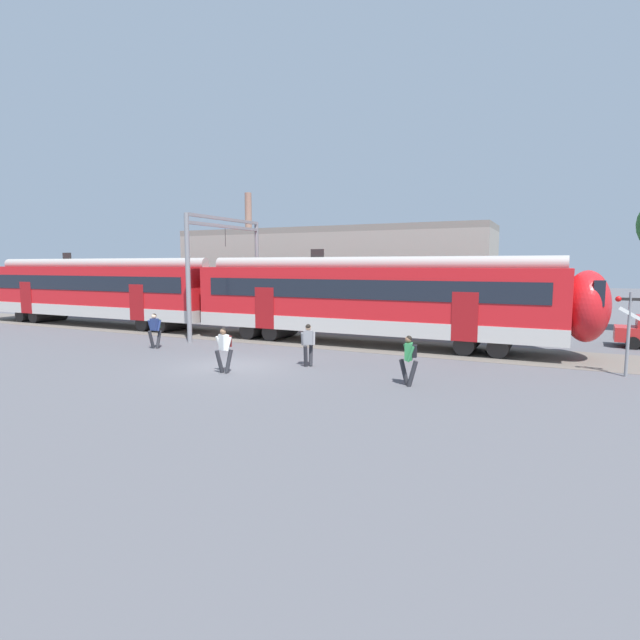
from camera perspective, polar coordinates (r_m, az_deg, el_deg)
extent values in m
plane|color=#515156|center=(19.77, -9.91, -5.27)|extent=(160.00, 160.00, 0.00)
cube|color=#605951|center=(30.40, -14.55, -1.29)|extent=(80.00, 4.40, 0.01)
cube|color=#B7B2AD|center=(24.72, 5.34, -0.40)|extent=(18.00, 3.06, 0.70)
cube|color=red|center=(24.59, 5.38, 3.19)|extent=(18.00, 3.00, 2.40)
cube|color=black|center=(23.16, 4.10, 3.50)|extent=(16.56, 0.03, 0.90)
cube|color=maroon|center=(21.93, 16.21, 0.35)|extent=(1.10, 0.04, 2.10)
cube|color=maroon|center=(25.44, -6.37, 1.36)|extent=(1.10, 0.04, 2.10)
cylinder|color=#9C9793|center=(24.55, 5.42, 6.40)|extent=(17.64, 0.70, 0.70)
cube|color=black|center=(25.60, -0.31, 7.66)|extent=(0.70, 0.12, 0.40)
cylinder|color=black|center=(23.43, 19.92, -2.62)|extent=(0.90, 2.40, 0.90)
cylinder|color=black|center=(23.59, 16.54, -2.44)|extent=(0.90, 2.40, 0.90)
cylinder|color=black|center=(26.85, -4.50, -1.15)|extent=(0.90, 2.40, 0.90)
cylinder|color=black|center=(27.57, -7.02, -0.98)|extent=(0.90, 2.40, 0.90)
ellipsoid|color=red|center=(23.15, 28.17, 1.39)|extent=(1.80, 2.85, 2.95)
cube|color=black|center=(23.14, 29.12, 2.83)|extent=(0.40, 2.40, 1.00)
cube|color=#B7B2AD|center=(35.63, -24.01, 1.15)|extent=(18.00, 3.06, 0.70)
cube|color=red|center=(35.54, -24.13, 3.64)|extent=(18.00, 3.00, 2.40)
cube|color=black|center=(34.57, -26.05, 3.82)|extent=(16.56, 0.03, 0.90)
cube|color=maroon|center=(30.91, -20.22, 1.89)|extent=(1.10, 0.04, 2.10)
cube|color=maroon|center=(38.60, -30.57, 2.22)|extent=(1.10, 0.04, 2.10)
cylinder|color=#9C9793|center=(35.52, -24.23, 5.86)|extent=(17.64, 0.70, 0.70)
cube|color=black|center=(37.61, -26.95, 6.57)|extent=(0.70, 0.12, 0.40)
cylinder|color=black|center=(31.21, -16.43, -0.33)|extent=(0.90, 2.40, 0.90)
cylinder|color=black|center=(32.15, -18.29, -0.20)|extent=(0.90, 2.40, 0.90)
cylinder|color=black|center=(39.51, -28.59, 0.51)|extent=(0.90, 2.40, 0.90)
cylinder|color=black|center=(40.65, -29.75, 0.59)|extent=(0.90, 2.40, 0.90)
cylinder|color=#28282D|center=(24.81, -18.71, -2.14)|extent=(0.16, 0.36, 0.87)
cylinder|color=#28282D|center=(24.87, -17.96, -2.09)|extent=(0.16, 0.36, 0.87)
cube|color=navy|center=(24.75, -18.39, -0.49)|extent=(0.37, 0.25, 0.56)
cylinder|color=navy|center=(24.65, -17.90, -0.61)|extent=(0.10, 0.25, 0.52)
cylinder|color=navy|center=(24.85, -18.88, -0.59)|extent=(0.10, 0.25, 0.52)
sphere|color=beige|center=(24.69, -18.46, 0.41)|extent=(0.22, 0.22, 0.22)
sphere|color=black|center=(24.70, -18.43, 0.48)|extent=(0.20, 0.20, 0.20)
cube|color=#235633|center=(24.87, -18.10, -0.40)|extent=(0.29, 0.17, 0.40)
cylinder|color=#28282D|center=(18.62, -11.42, -4.67)|extent=(0.28, 0.38, 0.87)
cylinder|color=#28282D|center=(18.61, -10.39, -4.66)|extent=(0.28, 0.38, 0.87)
cube|color=silver|center=(18.50, -10.95, -2.51)|extent=(0.42, 0.36, 0.56)
cylinder|color=silver|center=(18.36, -10.38, -2.72)|extent=(0.18, 0.26, 0.52)
cylinder|color=silver|center=(18.65, -11.50, -2.60)|extent=(0.18, 0.26, 0.52)
sphere|color=brown|center=(18.43, -11.03, -1.31)|extent=(0.22, 0.22, 0.22)
sphere|color=black|center=(18.44, -10.98, -1.22)|extent=(0.20, 0.20, 0.20)
cube|color=maroon|center=(18.58, -10.47, -2.39)|extent=(0.32, 0.26, 0.40)
cylinder|color=#28282D|center=(19.59, -1.06, -4.00)|extent=(0.27, 0.38, 0.87)
cylinder|color=#28282D|center=(19.33, -1.65, -4.15)|extent=(0.27, 0.38, 0.87)
cube|color=gray|center=(19.34, -1.36, -2.00)|extent=(0.42, 0.36, 0.56)
cylinder|color=gray|center=(19.29, -2.03, -2.18)|extent=(0.18, 0.26, 0.52)
cylinder|color=gray|center=(19.41, -0.69, -2.12)|extent=(0.18, 0.26, 0.52)
sphere|color=tan|center=(19.31, -1.36, -0.85)|extent=(0.22, 0.22, 0.22)
sphere|color=black|center=(19.28, -1.36, -0.77)|extent=(0.20, 0.20, 0.20)
cylinder|color=#28282D|center=(16.74, 9.60, -5.89)|extent=(0.38, 0.21, 0.87)
cylinder|color=#28282D|center=(16.54, 10.51, -6.05)|extent=(0.38, 0.21, 0.87)
cube|color=#2D7F47|center=(16.50, 10.10, -3.56)|extent=(0.30, 0.40, 0.56)
cylinder|color=#2D7F47|center=(16.29, 10.32, -3.87)|extent=(0.26, 0.13, 0.52)
cylinder|color=#2D7F47|center=(16.73, 9.88, -3.59)|extent=(0.26, 0.13, 0.52)
sphere|color=brown|center=(16.44, 10.06, -2.22)|extent=(0.22, 0.22, 0.22)
sphere|color=black|center=(16.43, 10.13, -2.12)|extent=(0.20, 0.20, 0.20)
cube|color=black|center=(16.48, 10.73, -3.51)|extent=(0.21, 0.31, 0.40)
cylinder|color=black|center=(29.04, 31.97, -1.83)|extent=(0.61, 0.23, 0.60)
cylinder|color=black|center=(27.50, 32.17, -2.25)|extent=(0.61, 0.23, 0.60)
cylinder|color=gray|center=(26.02, -14.84, 4.61)|extent=(0.24, 0.24, 6.50)
cylinder|color=gray|center=(31.18, -7.20, 5.03)|extent=(0.24, 0.24, 6.50)
cube|color=gray|center=(28.64, -10.81, 11.26)|extent=(0.20, 6.40, 0.16)
cube|color=gray|center=(28.60, -10.80, 10.47)|extent=(0.20, 6.40, 0.16)
cylinder|color=black|center=(28.57, -10.77, 9.27)|extent=(0.03, 0.03, 1.00)
cylinder|color=gray|center=(20.62, 31.77, -1.43)|extent=(0.11, 0.11, 3.00)
cube|color=black|center=(20.51, 31.98, 2.03)|extent=(0.80, 0.10, 0.10)
sphere|color=red|center=(20.41, 30.94, 2.07)|extent=(0.20, 0.20, 0.20)
cube|color=white|center=(20.51, 31.91, 0.63)|extent=(0.72, 0.03, 0.48)
cube|color=gray|center=(34.75, 0.97, 4.81)|extent=(21.77, 5.00, 6.00)
cube|color=gray|center=(34.81, 0.98, 10.08)|extent=(21.77, 5.00, 0.40)
cylinder|color=#8C6656|center=(38.08, -8.19, 11.81)|extent=(0.50, 0.50, 3.20)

